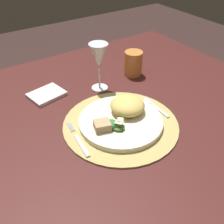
{
  "coord_description": "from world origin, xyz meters",
  "views": [
    {
      "loc": [
        -0.37,
        -0.61,
        1.24
      ],
      "look_at": [
        0.01,
        -0.04,
        0.73
      ],
      "focal_mm": 41.71,
      "sensor_mm": 36.0,
      "label": 1
    }
  ],
  "objects_px": {
    "fork": "(79,140)",
    "amber_tumbler": "(133,63)",
    "dinner_plate": "(121,121)",
    "dining_table": "(104,139)",
    "spoon": "(152,104)",
    "napkin": "(47,94)",
    "wine_glass": "(99,57)"
  },
  "relations": [
    {
      "from": "dining_table",
      "to": "fork",
      "type": "distance_m",
      "value": 0.21
    },
    {
      "from": "spoon",
      "to": "wine_glass",
      "type": "xyz_separation_m",
      "value": [
        -0.09,
        0.2,
        0.12
      ]
    },
    {
      "from": "spoon",
      "to": "napkin",
      "type": "relative_size",
      "value": 1.1
    },
    {
      "from": "dinner_plate",
      "to": "spoon",
      "type": "relative_size",
      "value": 2.0
    },
    {
      "from": "wine_glass",
      "to": "napkin",
      "type": "bearing_deg",
      "value": 161.79
    },
    {
      "from": "spoon",
      "to": "wine_glass",
      "type": "distance_m",
      "value": 0.25
    },
    {
      "from": "napkin",
      "to": "wine_glass",
      "type": "relative_size",
      "value": 0.67
    },
    {
      "from": "napkin",
      "to": "wine_glass",
      "type": "bearing_deg",
      "value": -18.21
    },
    {
      "from": "dinner_plate",
      "to": "amber_tumbler",
      "type": "xyz_separation_m",
      "value": [
        0.23,
        0.24,
        0.04
      ]
    },
    {
      "from": "wine_glass",
      "to": "amber_tumbler",
      "type": "xyz_separation_m",
      "value": [
        0.17,
        0.02,
        -0.08
      ]
    },
    {
      "from": "dining_table",
      "to": "amber_tumbler",
      "type": "distance_m",
      "value": 0.34
    },
    {
      "from": "napkin",
      "to": "amber_tumbler",
      "type": "bearing_deg",
      "value": -7.0
    },
    {
      "from": "fork",
      "to": "amber_tumbler",
      "type": "distance_m",
      "value": 0.46
    },
    {
      "from": "dinner_plate",
      "to": "wine_glass",
      "type": "height_order",
      "value": "wine_glass"
    },
    {
      "from": "napkin",
      "to": "amber_tumbler",
      "type": "height_order",
      "value": "amber_tumbler"
    },
    {
      "from": "dining_table",
      "to": "wine_glass",
      "type": "xyz_separation_m",
      "value": [
        0.07,
        0.14,
        0.26
      ]
    },
    {
      "from": "dining_table",
      "to": "wine_glass",
      "type": "height_order",
      "value": "wine_glass"
    },
    {
      "from": "dinner_plate",
      "to": "fork",
      "type": "xyz_separation_m",
      "value": [
        -0.15,
        0.0,
        -0.01
      ]
    },
    {
      "from": "spoon",
      "to": "dining_table",
      "type": "bearing_deg",
      "value": 157.46
    },
    {
      "from": "amber_tumbler",
      "to": "dinner_plate",
      "type": "bearing_deg",
      "value": -133.83
    },
    {
      "from": "fork",
      "to": "amber_tumbler",
      "type": "bearing_deg",
      "value": 32.18
    },
    {
      "from": "dining_table",
      "to": "napkin",
      "type": "bearing_deg",
      "value": 121.74
    },
    {
      "from": "dining_table",
      "to": "spoon",
      "type": "relative_size",
      "value": 9.9
    },
    {
      "from": "spoon",
      "to": "wine_glass",
      "type": "height_order",
      "value": "wine_glass"
    },
    {
      "from": "fork",
      "to": "wine_glass",
      "type": "xyz_separation_m",
      "value": [
        0.21,
        0.22,
        0.12
      ]
    },
    {
      "from": "dinner_plate",
      "to": "fork",
      "type": "height_order",
      "value": "dinner_plate"
    },
    {
      "from": "dining_table",
      "to": "dinner_plate",
      "type": "relative_size",
      "value": 4.95
    },
    {
      "from": "dinner_plate",
      "to": "napkin",
      "type": "distance_m",
      "value": 0.32
    },
    {
      "from": "dinner_plate",
      "to": "fork",
      "type": "bearing_deg",
      "value": 178.93
    },
    {
      "from": "spoon",
      "to": "napkin",
      "type": "distance_m",
      "value": 0.39
    },
    {
      "from": "spoon",
      "to": "amber_tumbler",
      "type": "xyz_separation_m",
      "value": [
        0.08,
        0.22,
        0.04
      ]
    },
    {
      "from": "dining_table",
      "to": "wine_glass",
      "type": "distance_m",
      "value": 0.3
    }
  ]
}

